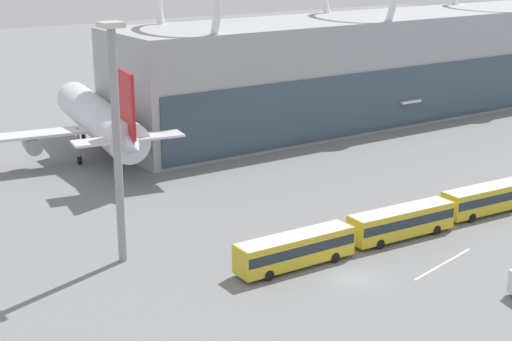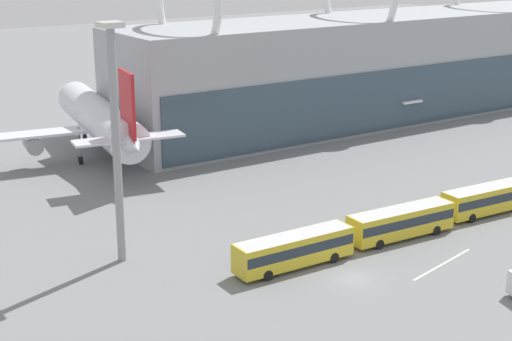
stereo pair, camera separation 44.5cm
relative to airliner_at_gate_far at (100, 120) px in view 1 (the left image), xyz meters
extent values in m
plane|color=slate|center=(2.93, -49.46, -5.63)|extent=(440.00, 440.00, 0.00)
cube|color=#9EA3A8|center=(60.39, -0.97, 2.99)|extent=(115.13, 18.20, 17.23)
cube|color=#384C5B|center=(60.39, -10.18, -0.39)|extent=(112.83, 0.20, 9.48)
torus|color=white|center=(13.21, -0.97, 15.38)|extent=(1.10, 17.89, 17.89)
cylinder|color=silver|center=(0.14, 0.88, 0.04)|extent=(10.02, 31.38, 5.18)
sphere|color=silver|center=(2.59, 16.16, 0.04)|extent=(5.08, 5.08, 5.08)
cone|color=silver|center=(-2.31, -14.40, 0.04)|extent=(5.94, 7.49, 4.92)
cube|color=silver|center=(-0.16, -0.98, -0.87)|extent=(33.93, 9.18, 0.35)
cylinder|color=gray|center=(-9.49, 0.51, -2.22)|extent=(2.77, 4.02, 2.21)
cylinder|color=gray|center=(9.17, -2.48, -2.22)|extent=(2.77, 4.02, 2.21)
cube|color=red|center=(-2.19, -13.65, 4.79)|extent=(1.28, 5.55, 7.94)
cube|color=silver|center=(-2.19, -13.65, 0.56)|extent=(13.80, 5.29, 0.28)
cylinder|color=gray|center=(1.79, 11.13, -2.78)|extent=(0.36, 0.36, 4.60)
cylinder|color=black|center=(1.79, 11.13, -5.08)|extent=(0.62, 1.16, 1.10)
cylinder|color=gray|center=(-3.48, -0.45, -2.78)|extent=(0.36, 0.36, 4.60)
cylinder|color=black|center=(-3.48, -0.45, -5.08)|extent=(0.62, 1.16, 1.10)
cylinder|color=gray|center=(3.17, -1.52, -2.78)|extent=(0.36, 0.36, 4.60)
cylinder|color=black|center=(3.17, -1.52, -5.08)|extent=(0.62, 1.16, 1.10)
cylinder|color=white|center=(46.81, 7.40, -0.41)|extent=(29.75, 5.09, 4.54)
sphere|color=white|center=(31.98, 7.68, -0.41)|extent=(4.44, 4.44, 4.44)
cone|color=white|center=(61.65, 7.12, -0.41)|extent=(6.59, 4.43, 4.31)
cube|color=white|center=(48.62, 7.36, -1.21)|extent=(4.62, 36.68, 0.35)
cylinder|color=gray|center=(48.43, -2.89, -2.86)|extent=(3.39, 2.86, 2.80)
cylinder|color=gray|center=(48.82, 17.61, -2.86)|extent=(3.39, 2.86, 2.80)
cube|color=red|center=(60.92, 7.13, 3.83)|extent=(4.99, 0.49, 7.12)
cube|color=white|center=(60.92, 7.13, 0.04)|extent=(3.42, 11.85, 0.28)
cylinder|color=gray|center=(36.87, 7.58, -2.97)|extent=(0.36, 0.36, 4.21)
cylinder|color=black|center=(36.87, 7.58, -5.08)|extent=(1.11, 0.47, 1.10)
cylinder|color=gray|center=(48.57, 4.42, -2.97)|extent=(0.36, 0.36, 4.21)
cylinder|color=black|center=(48.57, 4.42, -5.08)|extent=(1.11, 0.47, 1.10)
cylinder|color=gray|center=(48.68, 10.31, -2.97)|extent=(0.36, 0.36, 4.21)
cylinder|color=black|center=(48.68, 10.31, -5.08)|extent=(1.11, 0.47, 1.10)
cube|color=gold|center=(-0.01, -44.47, -3.87)|extent=(12.17, 2.91, 2.77)
cube|color=#232D38|center=(-0.01, -44.47, -3.59)|extent=(11.93, 2.94, 0.97)
cube|color=silver|center=(-0.01, -44.47, -2.55)|extent=(11.80, 2.82, 0.12)
cylinder|color=black|center=(3.77, -43.31, -5.13)|extent=(1.01, 0.32, 1.00)
cylinder|color=black|center=(3.72, -45.78, -5.13)|extent=(1.01, 0.32, 1.00)
cylinder|color=black|center=(-3.74, -43.16, -5.13)|extent=(1.01, 0.32, 1.00)
cylinder|color=black|center=(-3.79, -45.63, -5.13)|extent=(1.01, 0.32, 1.00)
cube|color=gold|center=(13.41, -44.60, -3.87)|extent=(12.24, 3.31, 2.77)
cube|color=#232D38|center=(13.41, -44.60, -3.59)|extent=(12.00, 3.33, 0.97)
cube|color=silver|center=(13.41, -44.60, -2.55)|extent=(11.88, 3.21, 0.12)
cylinder|color=black|center=(17.23, -43.57, -5.13)|extent=(1.01, 0.35, 1.00)
cylinder|color=black|center=(17.09, -46.04, -5.13)|extent=(1.01, 0.35, 1.00)
cylinder|color=black|center=(9.72, -43.17, -5.13)|extent=(1.01, 0.35, 1.00)
cylinder|color=black|center=(9.59, -45.64, -5.13)|extent=(1.01, 0.35, 1.00)
cube|color=gold|center=(26.82, -44.57, -3.87)|extent=(12.26, 3.39, 2.77)
cube|color=#232D38|center=(26.82, -44.57, -3.59)|extent=(12.02, 3.40, 0.97)
cube|color=silver|center=(26.82, -44.57, -2.55)|extent=(11.89, 3.28, 0.12)
cylinder|color=black|center=(30.65, -43.55, -5.13)|extent=(1.02, 0.36, 1.00)
cylinder|color=black|center=(23.15, -43.11, -5.13)|extent=(1.02, 0.36, 1.00)
cylinder|color=black|center=(23.00, -45.58, -5.13)|extent=(1.02, 0.36, 1.00)
cylinder|color=gray|center=(-12.68, -34.11, 5.38)|extent=(0.78, 0.78, 22.02)
cube|color=silver|center=(-12.68, -34.11, 16.59)|extent=(2.03, 2.03, 0.51)
cube|color=silver|center=(12.03, -51.76, -5.63)|extent=(9.82, 2.50, 0.01)
cube|color=silver|center=(30.87, -41.14, -5.63)|extent=(8.27, 0.94, 0.01)
camera|label=1|loc=(-40.84, -98.41, 23.86)|focal=55.00mm
camera|label=2|loc=(-40.47, -98.66, 23.86)|focal=55.00mm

